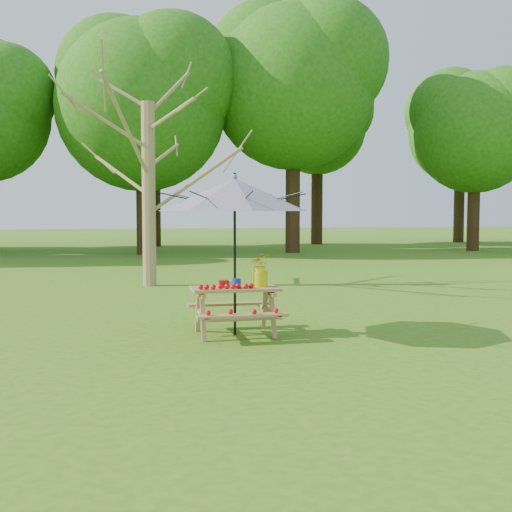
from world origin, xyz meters
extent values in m
cylinder|color=olive|center=(3.16, 10.31, 2.11)|extent=(0.34, 0.34, 4.21)
cube|color=olive|center=(4.04, 4.04, 0.65)|extent=(1.20, 0.62, 0.04)
cube|color=olive|center=(4.04, 3.49, 0.36)|extent=(1.20, 0.22, 0.04)
cube|color=olive|center=(4.04, 4.59, 0.36)|extent=(1.20, 0.22, 0.04)
cylinder|color=black|center=(4.04, 4.04, 1.12)|extent=(0.04, 0.04, 2.25)
cone|color=teal|center=(4.04, 4.04, 1.95)|extent=(2.17, 2.17, 0.45)
sphere|color=teal|center=(4.04, 4.04, 2.20)|extent=(0.08, 0.08, 0.08)
cube|color=#B71E0E|center=(3.89, 4.06, 0.72)|extent=(0.14, 0.12, 0.10)
cylinder|color=#143AA5|center=(4.05, 3.97, 0.74)|extent=(0.13, 0.13, 0.13)
cube|color=white|center=(3.98, 4.26, 0.71)|extent=(0.13, 0.13, 0.07)
cylinder|color=#D7D00B|center=(4.40, 4.03, 0.78)|extent=(0.21, 0.21, 0.21)
imported|color=yellow|center=(4.40, 4.03, 0.98)|extent=(0.29, 0.26, 0.32)
camera|label=1|loc=(2.49, -4.66, 1.72)|focal=45.00mm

